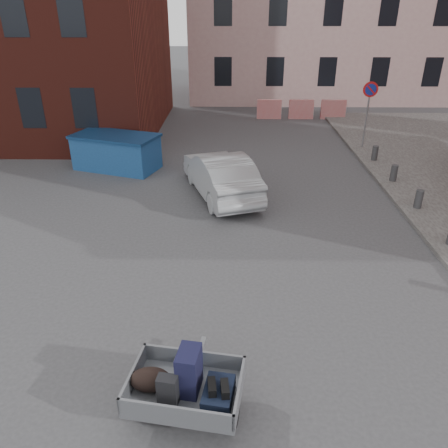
{
  "coord_description": "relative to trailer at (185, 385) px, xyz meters",
  "views": [
    {
      "loc": [
        0.49,
        -8.41,
        5.49
      ],
      "look_at": [
        0.35,
        0.28,
        1.1
      ],
      "focal_mm": 35.0,
      "sensor_mm": 36.0,
      "label": 1
    }
  ],
  "objects": [
    {
      "name": "trailer",
      "position": [
        0.0,
        0.0,
        0.0
      ],
      "size": [
        1.75,
        1.91,
        1.2
      ],
      "rotation": [
        0.0,
        0.0,
        -0.16
      ],
      "color": "black",
      "rests_on": "ground"
    },
    {
      "name": "silver_car",
      "position": [
        0.32,
        8.44,
        0.09
      ],
      "size": [
        2.75,
        4.46,
        1.39
      ],
      "primitive_type": "imported",
      "rotation": [
        0.0,
        0.0,
        3.47
      ],
      "color": "#A2A5A9",
      "rests_on": "ground"
    },
    {
      "name": "ground",
      "position": [
        0.15,
        3.88,
        -0.61
      ],
      "size": [
        120.0,
        120.0,
        0.0
      ],
      "primitive_type": "plane",
      "color": "#38383A",
      "rests_on": "ground"
    },
    {
      "name": "barriers",
      "position": [
        4.35,
        18.88,
        -0.11
      ],
      "size": [
        4.7,
        0.18,
        1.0
      ],
      "color": "red",
      "rests_on": "ground"
    },
    {
      "name": "no_parking_sign",
      "position": [
        6.15,
        13.37,
        1.41
      ],
      "size": [
        0.6,
        0.09,
        2.65
      ],
      "color": "gray",
      "rests_on": "sidewalk"
    },
    {
      "name": "bollards",
      "position": [
        6.15,
        7.28,
        -0.21
      ],
      "size": [
        0.22,
        9.02,
        0.55
      ],
      "color": "#3A3A3D",
      "rests_on": "sidewalk"
    },
    {
      "name": "dumpster",
      "position": [
        -3.57,
        10.89,
        0.03
      ],
      "size": [
        3.39,
        2.47,
        1.28
      ],
      "rotation": [
        0.0,
        0.0,
        -0.33
      ],
      "color": "#1D4D8E",
      "rests_on": "ground"
    }
  ]
}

